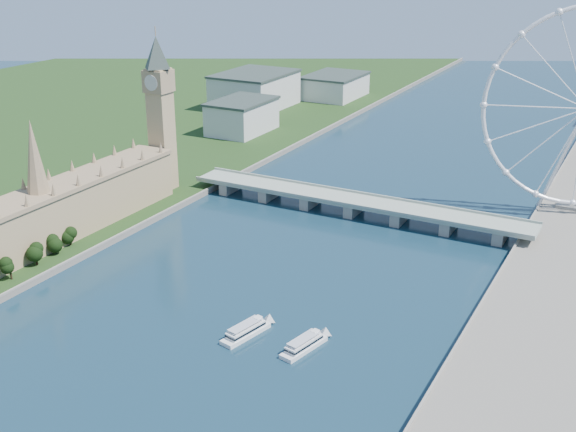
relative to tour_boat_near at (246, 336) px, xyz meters
The scene contains 6 objects.
parliament_range 148.43m from the tour_boat_near, 169.20° to the left, with size 24.00×200.00×70.00m.
big_ben 209.15m from the tour_boat_near, 136.86° to the left, with size 20.02×20.02×110.00m.
westminster_bridge 158.61m from the tour_boat_near, 96.04° to the left, with size 220.00×22.00×9.50m.
city_skyline 418.62m from the tour_boat_near, 86.91° to the left, with size 505.00×280.00×32.00m.
tour_boat_near is the anchor object (origin of this frame).
tour_boat_far 27.17m from the tour_boat_near, ahead, with size 6.92×27.22×5.99m, color silver, non-canonical shape.
Camera 1 is at (159.81, -88.47, 160.46)m, focal length 45.00 mm.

